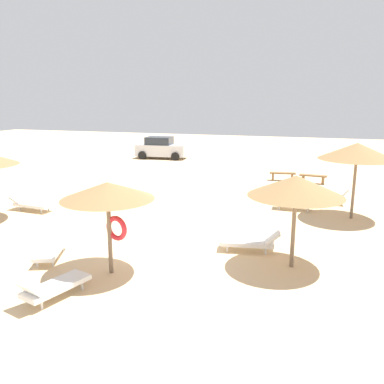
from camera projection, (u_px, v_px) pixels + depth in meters
ground_plane at (164, 248)px, 13.28m from camera, size 80.00×80.00×0.00m
parasol_0 at (108, 192)px, 10.86m from camera, size 2.52×2.52×2.59m
parasol_1 at (357, 151)px, 15.88m from camera, size 2.98×2.98×3.07m
parasol_4 at (296, 186)px, 11.25m from camera, size 2.68×2.68×2.70m
lounger_0 at (51, 247)px, 12.44m from camera, size 1.30×2.02×0.62m
lounger_1 at (297, 203)px, 17.64m from camera, size 1.92×0.66×0.64m
lounger_2 at (31, 204)px, 17.56m from camera, size 1.96×0.79×0.61m
lounger_4 at (251, 242)px, 12.92m from camera, size 1.96×0.93×0.72m
lounger_5 at (52, 286)px, 9.84m from camera, size 1.14×1.96×0.79m
lounger_6 at (328, 197)px, 18.68m from camera, size 1.91×0.81×0.79m
bench_0 at (313, 177)px, 23.13m from camera, size 1.54×0.56×0.49m
bench_1 at (283, 175)px, 23.89m from camera, size 1.54×0.57×0.49m
parked_car at (161, 148)px, 32.53m from camera, size 4.13×2.25×1.72m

